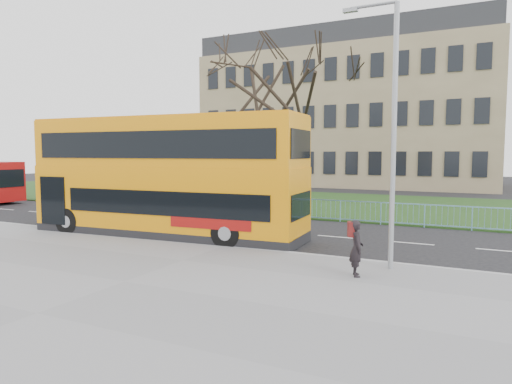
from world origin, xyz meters
TOP-DOWN VIEW (x-y plane):
  - ground at (0.00, 0.00)m, footprint 120.00×120.00m
  - pavement at (0.00, -6.75)m, footprint 80.00×10.50m
  - kerb at (0.00, -1.55)m, footprint 80.00×0.20m
  - grass_verge at (0.00, 14.30)m, footprint 80.00×15.40m
  - guard_railing at (0.00, 6.60)m, footprint 40.00×0.12m
  - bare_tree at (-3.00, 10.00)m, footprint 8.66×8.66m
  - civic_building at (-5.00, 35.00)m, footprint 30.00×15.00m
  - yellow_bus at (-3.37, -0.51)m, footprint 11.72×3.48m
  - pedestrian at (5.30, -3.54)m, footprint 0.56×0.66m
  - street_lamp at (5.90, -2.29)m, footprint 1.60×0.19m

SIDE VIEW (x-z plane):
  - ground at x=0.00m, z-range 0.00..0.00m
  - grass_verge at x=0.00m, z-range 0.00..0.08m
  - pavement at x=0.00m, z-range 0.00..0.12m
  - kerb at x=0.00m, z-range 0.00..0.14m
  - guard_railing at x=0.00m, z-range 0.00..1.10m
  - pedestrian at x=5.30m, z-range 0.12..1.66m
  - yellow_bus at x=-3.37m, z-range 0.18..5.02m
  - street_lamp at x=5.90m, z-range 0.48..8.06m
  - bare_tree at x=-3.00m, z-range 0.08..12.45m
  - civic_building at x=-5.00m, z-range 0.00..14.00m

